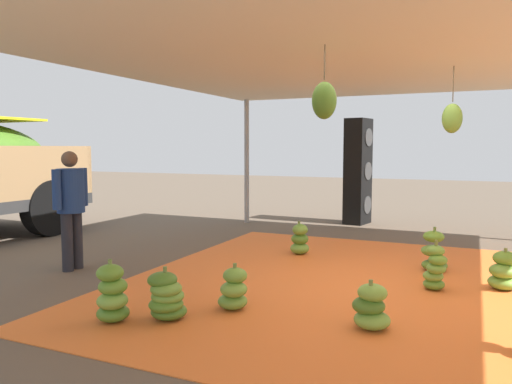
# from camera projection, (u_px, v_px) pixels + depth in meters

# --- Properties ---
(ground_plane) EXTENTS (40.00, 40.00, 0.00)m
(ground_plane) POSITION_uv_depth(u_px,v_px,m) (149.00, 262.00, 6.78)
(ground_plane) COLOR brown
(tarp_orange) EXTENTS (5.51, 5.39, 0.01)m
(tarp_orange) POSITION_uv_depth(u_px,v_px,m) (368.00, 287.00, 5.56)
(tarp_orange) COLOR orange
(tarp_orange) RESTS_ON ground
(tent_canopy) EXTENTS (8.00, 7.00, 2.61)m
(tent_canopy) POSITION_uv_depth(u_px,v_px,m) (381.00, 57.00, 5.30)
(tent_canopy) COLOR #9EA0A5
(tent_canopy) RESTS_ON ground
(banana_bunch_2) EXTENTS (0.33, 0.33, 0.49)m
(banana_bunch_2) POSITION_uv_depth(u_px,v_px,m) (300.00, 240.00, 7.21)
(banana_bunch_2) COLOR #6B9E38
(banana_bunch_2) RESTS_ON tarp_orange
(banana_bunch_4) EXTENTS (0.44, 0.44, 0.42)m
(banana_bunch_4) POSITION_uv_depth(u_px,v_px,m) (371.00, 308.00, 4.26)
(banana_bunch_4) COLOR #75A83D
(banana_bunch_4) RESTS_ON tarp_orange
(banana_bunch_5) EXTENTS (0.45, 0.45, 0.56)m
(banana_bunch_5) POSITION_uv_depth(u_px,v_px,m) (434.00, 253.00, 6.24)
(banana_bunch_5) COLOR #518428
(banana_bunch_5) RESTS_ON tarp_orange
(banana_bunch_6) EXTENTS (0.43, 0.44, 0.49)m
(banana_bunch_6) POSITION_uv_depth(u_px,v_px,m) (166.00, 298.00, 4.45)
(banana_bunch_6) COLOR #477523
(banana_bunch_6) RESTS_ON tarp_orange
(banana_bunch_7) EXTENTS (0.29, 0.28, 0.56)m
(banana_bunch_7) POSITION_uv_depth(u_px,v_px,m) (435.00, 269.00, 5.39)
(banana_bunch_7) COLOR #60932D
(banana_bunch_7) RESTS_ON tarp_orange
(banana_bunch_8) EXTENTS (0.45, 0.43, 0.46)m
(banana_bunch_8) POSITION_uv_depth(u_px,v_px,m) (504.00, 272.00, 5.42)
(banana_bunch_8) COLOR #6B9E38
(banana_bunch_8) RESTS_ON tarp_orange
(banana_bunch_9) EXTENTS (0.35, 0.35, 0.58)m
(banana_bunch_9) POSITION_uv_depth(u_px,v_px,m) (112.00, 295.00, 4.39)
(banana_bunch_9) COLOR #518428
(banana_bunch_9) RESTS_ON tarp_orange
(banana_bunch_10) EXTENTS (0.39, 0.40, 0.45)m
(banana_bunch_10) POSITION_uv_depth(u_px,v_px,m) (234.00, 290.00, 4.75)
(banana_bunch_10) COLOR #6B9E38
(banana_bunch_10) RESTS_ON tarp_orange
(worker_0) EXTENTS (0.56, 0.34, 1.53)m
(worker_0) POSITION_uv_depth(u_px,v_px,m) (71.00, 201.00, 6.28)
(worker_0) COLOR #26262D
(worker_0) RESTS_ON ground
(speaker_stack) EXTENTS (0.64, 0.50, 2.16)m
(speaker_stack) POSITION_uv_depth(u_px,v_px,m) (358.00, 171.00, 10.14)
(speaker_stack) COLOR black
(speaker_stack) RESTS_ON ground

